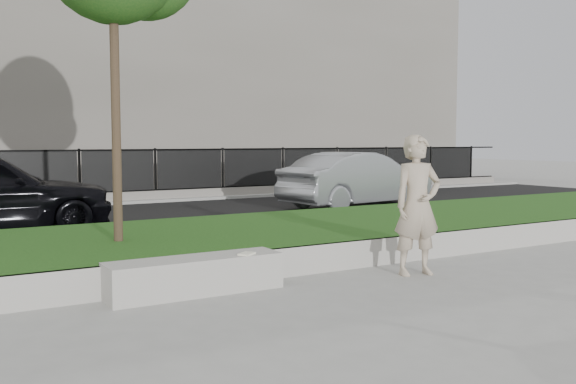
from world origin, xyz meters
TOP-DOWN VIEW (x-y plane):
  - ground at (0.00, 0.00)m, footprint 90.00×90.00m
  - grass_bank at (0.00, 3.00)m, footprint 34.00×4.00m
  - grass_kerb at (0.00, 1.04)m, footprint 34.00×0.08m
  - street at (0.00, 8.50)m, footprint 34.00×7.00m
  - far_pavement at (0.00, 13.00)m, footprint 34.00×3.00m
  - iron_fence at (0.00, 12.00)m, footprint 32.00×0.30m
  - building_facade at (0.00, 20.00)m, footprint 34.00×10.00m
  - stone_bench at (-1.85, 0.80)m, footprint 2.16×0.54m
  - man at (1.20, 0.25)m, footprint 0.78×0.59m
  - book at (-1.23, 0.64)m, footprint 0.25×0.24m
  - car_silver at (5.71, 7.52)m, footprint 4.70×2.19m

SIDE VIEW (x-z plane):
  - ground at x=0.00m, z-range 0.00..0.00m
  - street at x=0.00m, z-range 0.00..0.04m
  - far_pavement at x=0.00m, z-range 0.00..0.12m
  - grass_bank at x=0.00m, z-range 0.00..0.40m
  - grass_kerb at x=0.00m, z-range 0.00..0.40m
  - stone_bench at x=-1.85m, z-range 0.00..0.44m
  - book at x=-1.23m, z-range 0.44..0.46m
  - iron_fence at x=0.00m, z-range -0.21..1.29m
  - car_silver at x=5.71m, z-range 0.04..1.53m
  - man at x=1.20m, z-range 0.00..1.93m
  - building_facade at x=0.00m, z-range 0.00..10.00m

